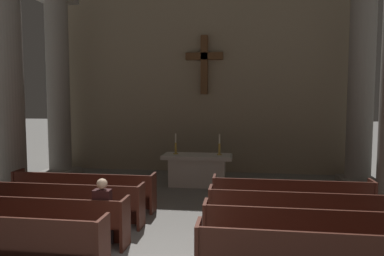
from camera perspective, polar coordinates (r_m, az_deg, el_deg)
pew_left_row_2 at (r=7.73m, az=-23.63°, el=-13.10°), size 3.63×0.50×0.95m
pew_left_row_3 at (r=8.62m, az=-19.85°, el=-11.12°), size 3.63×0.50×0.95m
pew_left_row_4 at (r=9.54m, az=-16.82°, el=-9.49°), size 3.63×0.50×0.95m
pew_right_row_2 at (r=6.77m, az=17.91°, el=-15.50°), size 3.63×0.50×0.95m
pew_right_row_3 at (r=7.77m, az=16.51°, el=-12.79°), size 3.63×0.50×0.95m
pew_right_row_4 at (r=8.78m, az=15.44°, el=-10.70°), size 3.63×0.50×0.95m
column_left_second at (r=11.43m, az=-27.10°, el=5.75°), size 1.19×1.19×6.36m
column_left_third at (r=13.81m, az=-20.47°, el=5.72°), size 1.19×1.19×6.36m
column_right_third at (r=12.74m, az=25.24°, el=5.66°), size 1.19×1.19×6.36m
altar at (r=11.51m, az=0.85°, el=-6.56°), size 2.20×0.90×1.01m
candlestick_left at (r=11.50m, az=-2.61°, el=-3.11°), size 0.16×0.16×0.66m
candlestick_right at (r=11.33m, az=4.38°, el=-3.24°), size 0.16×0.16×0.66m
apse_with_cross at (r=13.64m, az=2.08°, el=8.35°), size 11.58×0.51×7.28m
lone_worshipper at (r=7.10m, az=-13.78°, el=-12.60°), size 0.32×0.43×1.32m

